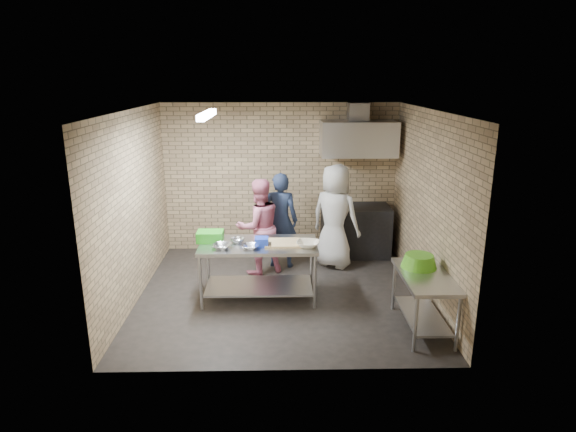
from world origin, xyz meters
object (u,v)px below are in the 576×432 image
object	(u,v)px
green_crate	(210,236)
bottle_green	(382,142)
stove	(355,231)
side_counter	(423,302)
man_navy	(280,220)
woman_white	(335,216)
prep_table	(259,271)
woman_pink	(259,227)
blue_tub	(262,242)
green_basin	(419,261)
bottle_red	(359,141)

from	to	relation	value
green_crate	bottle_green	distance (m)	3.58
bottle_green	stove	bearing A→B (deg)	-151.93
bottle_green	side_counter	bearing A→B (deg)	-90.00
man_navy	woman_white	size ratio (longest dim) A/B	0.92
green_crate	bottle_green	xyz separation A→B (m)	(2.83, 1.90, 1.10)
prep_table	side_counter	xyz separation A→B (m)	(2.13, -0.97, -0.04)
woman_white	prep_table	bearing A→B (deg)	79.27
bottle_green	woman_pink	world-z (taller)	bottle_green
blue_tub	woman_white	size ratio (longest dim) A/B	0.11
green_basin	prep_table	bearing A→B (deg)	161.21
prep_table	green_basin	size ratio (longest dim) A/B	3.65
stove	bottle_red	bearing A→B (deg)	78.23
prep_table	woman_white	bearing A→B (deg)	45.05
prep_table	bottle_red	distance (m)	3.11
green_crate	man_navy	size ratio (longest dim) A/B	0.23
woman_white	stove	bearing A→B (deg)	-95.01
bottle_green	woman_white	world-z (taller)	bottle_green
stove	green_basin	size ratio (longest dim) A/B	2.61
side_counter	bottle_green	world-z (taller)	bottle_green
woman_pink	bottle_red	bearing A→B (deg)	-173.01
prep_table	blue_tub	xyz separation A→B (m)	(0.05, -0.10, 0.48)
bottle_green	woman_pink	bearing A→B (deg)	-153.84
prep_table	stove	world-z (taller)	stove
prep_table	green_crate	size ratio (longest dim) A/B	4.50
bottle_red	bottle_green	distance (m)	0.40
stove	woman_pink	distance (m)	1.93
side_counter	man_navy	distance (m)	2.89
woman_pink	blue_tub	bearing A→B (deg)	70.10
side_counter	green_basin	xyz separation A→B (m)	(-0.02, 0.25, 0.46)
bottle_green	woman_white	distance (m)	1.64
woman_white	woman_pink	bearing A→B (deg)	46.72
green_crate	bottle_green	world-z (taller)	bottle_green
side_counter	bottle_red	distance (m)	3.44
blue_tub	woman_pink	world-z (taller)	woman_pink
green_crate	woman_white	distance (m)	2.24
prep_table	bottle_red	size ratio (longest dim) A/B	9.32
prep_table	blue_tub	bearing A→B (deg)	-63.43
bottle_green	woman_pink	distance (m)	2.70
green_crate	bottle_green	bearing A→B (deg)	33.89
side_counter	stove	bearing A→B (deg)	99.29
green_crate	green_basin	xyz separation A→B (m)	(2.81, -0.84, -0.08)
prep_table	woman_white	distance (m)	1.82
bottle_red	bottle_green	bearing A→B (deg)	0.00
bottle_green	man_navy	bearing A→B (deg)	-156.90
prep_table	woman_white	world-z (taller)	woman_white
bottle_red	woman_white	xyz separation A→B (m)	(-0.49, -0.78, -1.15)
green_crate	blue_tub	size ratio (longest dim) A/B	2.00
woman_pink	prep_table	bearing A→B (deg)	67.57
bottle_red	man_navy	xyz separation A→B (m)	(-1.41, -0.77, -1.22)
stove	blue_tub	bearing A→B (deg)	-130.91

